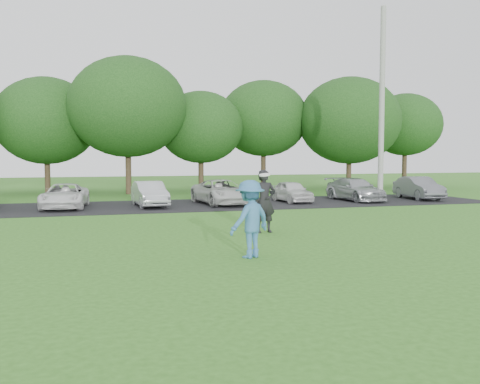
{
  "coord_description": "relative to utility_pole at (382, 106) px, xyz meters",
  "views": [
    {
      "loc": [
        -4.85,
        -12.82,
        2.49
      ],
      "look_at": [
        0.0,
        3.5,
        1.3
      ],
      "focal_mm": 40.0,
      "sensor_mm": 36.0,
      "label": 1
    }
  ],
  "objects": [
    {
      "name": "utility_pole",
      "position": [
        0.0,
        0.0,
        0.0
      ],
      "size": [
        0.28,
        0.28,
        10.05
      ],
      "primitive_type": "cylinder",
      "color": "#999A95",
      "rests_on": "ground"
    },
    {
      "name": "tree_row",
      "position": [
        -8.55,
        11.05,
        -0.11
      ],
      "size": [
        42.39,
        9.85,
        8.64
      ],
      "color": "#38281C",
      "rests_on": "ground"
    },
    {
      "name": "parking_lot",
      "position": [
        -10.07,
        1.29,
        -5.01
      ],
      "size": [
        32.0,
        6.5,
        0.03
      ],
      "primitive_type": "cube",
      "color": "black",
      "rests_on": "ground"
    },
    {
      "name": "ground",
      "position": [
        -10.07,
        -11.71,
        -5.02
      ],
      "size": [
        100.0,
        100.0,
        0.0
      ],
      "primitive_type": "plane",
      "color": "#31681D",
      "rests_on": "ground"
    },
    {
      "name": "frisbee_player",
      "position": [
        -11.03,
        -12.31,
        -4.08
      ],
      "size": [
        1.4,
        1.2,
        2.06
      ],
      "color": "teal",
      "rests_on": "ground"
    },
    {
      "name": "parked_cars",
      "position": [
        -10.59,
        1.17,
        -4.4
      ],
      "size": [
        28.32,
        4.57,
        1.24
      ],
      "color": "#A2A5A9",
      "rests_on": "parking_lot"
    },
    {
      "name": "camera_bystander",
      "position": [
        -9.32,
        -8.47,
        -4.02
      ],
      "size": [
        0.77,
        0.54,
        2.01
      ],
      "color": "black",
      "rests_on": "ground"
    }
  ]
}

